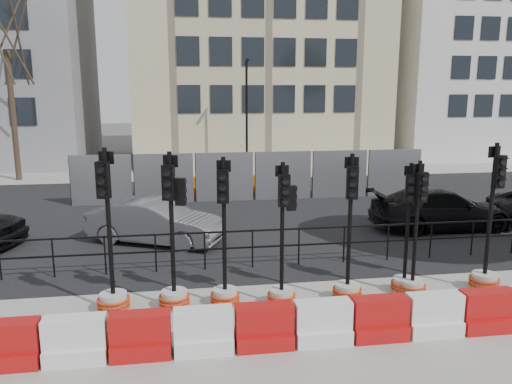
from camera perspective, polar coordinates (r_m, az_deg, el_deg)
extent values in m
plane|color=#51514C|center=(11.95, 6.24, -10.27)|extent=(120.00, 120.00, 0.00)
cube|color=gray|center=(9.35, 11.14, -16.88)|extent=(40.00, 6.00, 0.02)
cube|color=black|center=(18.48, 0.70, -2.27)|extent=(40.00, 14.00, 0.03)
cube|color=gray|center=(27.23, -2.37, 2.20)|extent=(40.00, 4.00, 0.02)
cube|color=beige|center=(33.39, -0.09, 19.42)|extent=(15.00, 10.00, 18.00)
cube|color=silver|center=(38.46, 23.56, 15.95)|extent=(12.00, 9.00, 16.00)
cylinder|color=black|center=(13.25, -27.25, -7.02)|extent=(0.04, 0.04, 1.00)
cylinder|color=black|center=(12.91, -22.17, -7.05)|extent=(0.04, 0.04, 1.00)
cylinder|color=black|center=(12.68, -16.85, -7.01)|extent=(0.04, 0.04, 1.00)
cylinder|color=black|center=(12.56, -11.39, -6.92)|extent=(0.04, 0.04, 1.00)
cylinder|color=black|center=(12.55, -5.87, -6.76)|extent=(0.04, 0.04, 1.00)
cylinder|color=black|center=(12.65, -0.41, -6.53)|extent=(0.04, 0.04, 1.00)
cylinder|color=black|center=(12.87, 4.92, -6.26)|extent=(0.04, 0.04, 1.00)
cylinder|color=black|center=(13.20, 10.02, -5.95)|extent=(0.04, 0.04, 1.00)
cylinder|color=black|center=(13.62, 14.83, -5.61)|extent=(0.04, 0.04, 1.00)
cylinder|color=black|center=(14.13, 19.32, -5.26)|extent=(0.04, 0.04, 1.00)
cylinder|color=black|center=(14.72, 23.47, -4.91)|extent=(0.04, 0.04, 1.00)
cube|color=black|center=(12.73, 4.96, -4.20)|extent=(18.00, 0.04, 0.04)
cube|color=black|center=(12.86, 4.92, -6.05)|extent=(18.00, 0.04, 0.04)
cube|color=gray|center=(20.24, -17.27, 1.27)|extent=(2.30, 0.05, 2.00)
cylinder|color=black|center=(20.44, -20.45, 1.16)|extent=(0.05, 0.05, 2.00)
cube|color=gray|center=(20.01, -10.46, 1.49)|extent=(2.30, 0.05, 2.00)
cylinder|color=black|center=(20.09, -13.74, 1.39)|extent=(0.05, 0.05, 2.00)
cube|color=gray|center=(20.08, -3.60, 1.69)|extent=(2.30, 0.05, 2.00)
cylinder|color=black|center=(20.01, -6.88, 1.60)|extent=(0.05, 0.05, 2.00)
cube|color=gray|center=(20.42, 3.12, 1.87)|extent=(2.30, 0.05, 2.00)
cylinder|color=black|center=(20.22, -0.07, 1.79)|extent=(0.05, 0.05, 2.00)
cube|color=gray|center=(21.04, 9.54, 2.01)|extent=(2.30, 0.05, 2.00)
cylinder|color=black|center=(20.71, 6.51, 1.95)|extent=(0.05, 0.05, 2.00)
cube|color=gray|center=(21.90, 15.52, 2.12)|extent=(2.30, 0.05, 2.00)
cylinder|color=black|center=(21.46, 12.72, 2.07)|extent=(0.05, 0.05, 2.00)
cube|color=orange|center=(21.61, -11.35, 0.58)|extent=(1.00, 0.40, 0.80)
cube|color=orange|center=(21.61, -6.05, 0.74)|extent=(1.00, 0.40, 0.80)
cube|color=orange|center=(21.78, -0.79, 0.89)|extent=(1.00, 0.40, 0.80)
cube|color=orange|center=(22.14, 4.35, 1.03)|extent=(1.00, 0.40, 0.80)
cylinder|color=black|center=(25.97, -1.07, 8.39)|extent=(0.12, 0.12, 6.00)
cube|color=black|center=(25.73, -1.02, 14.83)|extent=(0.12, 0.50, 0.12)
cylinder|color=#473828|center=(27.45, -26.00, 7.73)|extent=(0.28, 0.28, 6.30)
cube|color=red|center=(9.43, -26.36, -16.71)|extent=(1.00, 0.50, 0.30)
cube|color=red|center=(9.26, -26.59, -14.51)|extent=(1.00, 0.35, 0.50)
cube|color=white|center=(9.17, -19.82, -17.00)|extent=(1.00, 0.50, 0.30)
cube|color=white|center=(8.99, -20.00, -14.75)|extent=(1.00, 0.35, 0.50)
cube|color=red|center=(9.02, -12.97, -17.07)|extent=(1.00, 0.50, 0.30)
cube|color=red|center=(8.84, -13.09, -14.79)|extent=(1.00, 0.35, 0.50)
cube|color=white|center=(8.99, -5.98, -16.92)|extent=(1.00, 0.50, 0.30)
cube|color=white|center=(8.81, -6.04, -14.63)|extent=(1.00, 0.35, 0.50)
cube|color=red|center=(9.09, 0.93, -16.53)|extent=(1.00, 0.50, 0.30)
cube|color=red|center=(8.91, 0.94, -14.26)|extent=(1.00, 0.35, 0.50)
cube|color=white|center=(9.30, 7.58, -15.93)|extent=(1.00, 0.50, 0.30)
cube|color=white|center=(9.13, 7.64, -13.71)|extent=(1.00, 0.35, 0.50)
cube|color=red|center=(9.63, 13.81, -15.19)|extent=(1.00, 0.50, 0.30)
cube|color=red|center=(9.46, 13.93, -13.02)|extent=(1.00, 0.35, 0.50)
cube|color=white|center=(10.05, 19.53, -14.35)|extent=(1.00, 0.50, 0.30)
cube|color=white|center=(9.89, 19.69, -12.26)|extent=(1.00, 0.35, 0.50)
cube|color=red|center=(10.56, 24.71, -13.47)|extent=(1.00, 0.50, 0.30)
cube|color=red|center=(10.41, 24.90, -11.46)|extent=(1.00, 0.35, 0.50)
cylinder|color=beige|center=(10.75, -15.96, -12.05)|extent=(0.55, 0.55, 0.41)
torus|color=red|center=(10.78, -15.94, -12.45)|extent=(0.66, 0.66, 0.05)
torus|color=red|center=(10.75, -15.96, -12.05)|extent=(0.66, 0.66, 0.05)
torus|color=red|center=(10.72, -15.99, -11.65)|extent=(0.66, 0.66, 0.05)
cylinder|color=black|center=(10.22, -16.47, -3.63)|extent=(0.09, 0.09, 3.06)
cube|color=black|center=(9.92, -17.07, 1.31)|extent=(0.28, 0.21, 0.71)
cylinder|color=black|center=(9.89, -17.20, -0.05)|extent=(0.16, 0.10, 0.15)
cylinder|color=black|center=(9.85, -17.28, 1.22)|extent=(0.16, 0.10, 0.15)
cylinder|color=black|center=(9.81, -17.35, 2.51)|extent=(0.16, 0.10, 0.15)
cube|color=black|center=(10.02, -16.75, 3.79)|extent=(0.30, 0.12, 0.24)
cylinder|color=beige|center=(10.63, -9.31, -12.05)|extent=(0.53, 0.53, 0.40)
torus|color=red|center=(10.67, -9.30, -12.44)|extent=(0.64, 0.64, 0.05)
torus|color=red|center=(10.63, -9.31, -12.05)|extent=(0.64, 0.64, 0.05)
torus|color=red|center=(10.60, -9.33, -11.66)|extent=(0.64, 0.64, 0.05)
cylinder|color=black|center=(10.11, -9.60, -3.79)|extent=(0.09, 0.09, 2.97)
cube|color=black|center=(9.80, -9.98, 1.06)|extent=(0.27, 0.20, 0.69)
cylinder|color=black|center=(9.77, -10.07, -0.28)|extent=(0.16, 0.09, 0.15)
cylinder|color=black|center=(9.73, -10.12, 0.97)|extent=(0.16, 0.09, 0.15)
cylinder|color=black|center=(9.69, -10.16, 2.24)|extent=(0.16, 0.09, 0.15)
cube|color=black|center=(9.91, -9.75, 3.50)|extent=(0.29, 0.11, 0.24)
cube|color=black|center=(9.90, -8.64, 0.03)|extent=(0.23, 0.18, 0.54)
cylinder|color=beige|center=(10.64, -3.55, -11.94)|extent=(0.51, 0.51, 0.38)
torus|color=red|center=(10.67, -3.55, -12.32)|extent=(0.62, 0.62, 0.05)
torus|color=red|center=(10.64, -3.55, -11.94)|extent=(0.62, 0.62, 0.05)
torus|color=red|center=(10.61, -3.56, -11.57)|extent=(0.62, 0.62, 0.05)
cylinder|color=black|center=(10.13, -3.66, -4.01)|extent=(0.09, 0.09, 2.86)
cube|color=black|center=(9.82, -3.80, 0.64)|extent=(0.25, 0.18, 0.67)
cylinder|color=black|center=(9.79, -3.84, -0.65)|extent=(0.15, 0.08, 0.14)
cylinder|color=black|center=(9.75, -3.85, 0.55)|extent=(0.15, 0.08, 0.14)
cylinder|color=black|center=(9.71, -3.87, 1.77)|extent=(0.15, 0.08, 0.14)
cube|color=black|center=(9.93, -3.72, 2.99)|extent=(0.29, 0.09, 0.23)
cylinder|color=beige|center=(10.64, 2.92, -11.96)|extent=(0.50, 0.50, 0.37)
torus|color=red|center=(10.67, 2.92, -12.33)|extent=(0.60, 0.60, 0.05)
torus|color=red|center=(10.64, 2.92, -11.96)|extent=(0.60, 0.60, 0.05)
torus|color=red|center=(10.61, 2.93, -11.60)|extent=(0.60, 0.60, 0.05)
cylinder|color=black|center=(10.15, 3.01, -4.31)|extent=(0.08, 0.08, 2.76)
cube|color=black|center=(9.85, 3.24, 0.17)|extent=(0.23, 0.15, 0.64)
cylinder|color=black|center=(9.82, 3.34, -1.07)|extent=(0.14, 0.06, 0.14)
cylinder|color=black|center=(9.78, 3.36, 0.09)|extent=(0.14, 0.06, 0.14)
cylinder|color=black|center=(9.74, 3.37, 1.26)|extent=(0.14, 0.06, 0.14)
cube|color=black|center=(9.94, 2.99, 2.44)|extent=(0.28, 0.05, 0.22)
cube|color=black|center=(10.04, 4.06, -0.69)|extent=(0.19, 0.13, 0.51)
cylinder|color=beige|center=(11.03, 10.37, -11.22)|extent=(0.52, 0.52, 0.39)
torus|color=red|center=(11.06, 10.35, -11.59)|extent=(0.63, 0.63, 0.05)
torus|color=red|center=(11.03, 10.37, -11.22)|extent=(0.63, 0.63, 0.05)
torus|color=red|center=(11.01, 10.38, -10.85)|extent=(0.63, 0.63, 0.05)
cylinder|color=black|center=(10.54, 10.67, -3.47)|extent=(0.09, 0.09, 2.89)
cube|color=black|center=(10.24, 10.94, 1.06)|extent=(0.25, 0.18, 0.67)
cylinder|color=black|center=(10.21, 10.96, -0.19)|extent=(0.15, 0.07, 0.14)
cylinder|color=black|center=(10.17, 11.01, 0.98)|extent=(0.15, 0.07, 0.14)
cylinder|color=black|center=(10.13, 11.05, 2.16)|extent=(0.15, 0.07, 0.14)
cube|color=black|center=(10.35, 10.88, 3.33)|extent=(0.29, 0.08, 0.23)
cylinder|color=beige|center=(11.73, 16.53, -10.19)|extent=(0.48, 0.48, 0.35)
torus|color=red|center=(11.76, 16.51, -10.51)|extent=(0.58, 0.58, 0.04)
torus|color=red|center=(11.73, 16.53, -10.19)|extent=(0.58, 0.58, 0.04)
torus|color=red|center=(11.71, 16.55, -9.87)|extent=(0.58, 0.58, 0.04)
cylinder|color=black|center=(11.30, 16.94, -3.49)|extent=(0.08, 0.08, 2.66)
cube|color=black|center=(11.02, 17.24, 0.38)|extent=(0.24, 0.19, 0.62)
cylinder|color=black|center=(10.99, 17.21, -0.69)|extent=(0.14, 0.09, 0.13)
cylinder|color=black|center=(10.95, 17.27, 0.31)|extent=(0.14, 0.09, 0.13)
cylinder|color=black|center=(10.92, 17.33, 1.31)|extent=(0.14, 0.09, 0.13)
cube|color=black|center=(11.12, 17.26, 2.33)|extent=(0.26, 0.12, 0.21)
cube|color=black|center=(11.18, 18.03, -0.44)|extent=(0.21, 0.17, 0.49)
cylinder|color=beige|center=(11.63, 17.40, -10.43)|extent=(0.49, 0.49, 0.36)
torus|color=red|center=(11.65, 17.38, -10.76)|extent=(0.59, 0.59, 0.05)
torus|color=red|center=(11.63, 17.40, -10.43)|extent=(0.59, 0.59, 0.05)
torus|color=red|center=(11.60, 17.42, -10.09)|extent=(0.59, 0.59, 0.05)
cylinder|color=black|center=(11.18, 17.85, -3.50)|extent=(0.08, 0.08, 2.72)
cube|color=black|center=(10.92, 18.43, 0.51)|extent=(0.23, 0.16, 0.64)
cylinder|color=black|center=(10.90, 18.58, -0.59)|extent=(0.14, 0.06, 0.14)
cylinder|color=black|center=(10.86, 18.65, 0.44)|extent=(0.14, 0.06, 0.14)
cylinder|color=black|center=(10.82, 18.72, 1.48)|extent=(0.14, 0.06, 0.14)
cube|color=black|center=(10.99, 18.07, 2.53)|extent=(0.27, 0.07, 0.22)
cylinder|color=beige|center=(12.49, 24.61, -9.31)|extent=(0.55, 0.55, 0.40)
torus|color=red|center=(12.52, 24.58, -9.66)|extent=(0.66, 0.66, 0.05)
torus|color=red|center=(12.49, 24.61, -9.31)|extent=(0.66, 0.66, 0.05)
torus|color=red|center=(12.47, 24.64, -8.97)|extent=(0.66, 0.66, 0.05)
cylinder|color=black|center=(12.04, 25.25, -2.08)|extent=(0.09, 0.09, 3.03)
cube|color=black|center=(11.80, 26.03, 2.10)|extent=(0.26, 0.18, 0.71)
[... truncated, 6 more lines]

